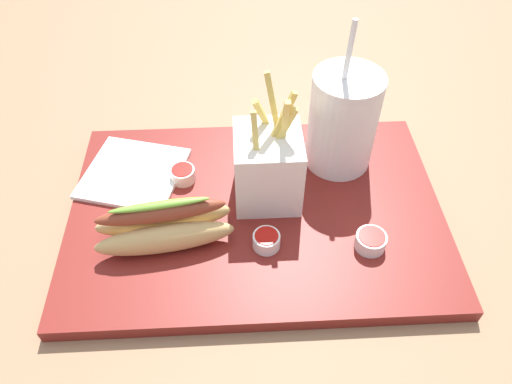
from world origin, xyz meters
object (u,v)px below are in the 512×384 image
fries_basket (268,166)px  ketchup_cup_3 (183,174)px  ketchup_cup_2 (371,240)px  napkin_stack (134,173)px  soda_cup (343,121)px  hot_dog_1 (164,225)px  ketchup_cup_1 (266,240)px

fries_basket → ketchup_cup_3: 0.13m
fries_basket → ketchup_cup_2: bearing=141.8°
ketchup_cup_3 → napkin_stack: ketchup_cup_3 is taller
soda_cup → hot_dog_1: size_ratio=1.24×
napkin_stack → ketchup_cup_1: bearing=143.4°
ketchup_cup_3 → napkin_stack: (0.07, -0.01, -0.01)m
fries_basket → ketchup_cup_2: size_ratio=4.63×
soda_cup → ketchup_cup_1: soda_cup is taller
ketchup_cup_1 → ketchup_cup_3: same height
soda_cup → fries_basket: 0.12m
fries_basket → ketchup_cup_2: (-0.12, 0.10, -0.04)m
soda_cup → ketchup_cup_3: bearing=7.8°
soda_cup → ketchup_cup_1: 0.20m
soda_cup → ketchup_cup_3: 0.23m
fries_basket → ketchup_cup_3: bearing=-15.8°
hot_dog_1 → ketchup_cup_3: hot_dog_1 is taller
ketchup_cup_1 → napkin_stack: ketchup_cup_1 is taller
soda_cup → hot_dog_1: soda_cup is taller
ketchup_cup_1 → ketchup_cup_2: (-0.13, 0.01, 0.00)m
ketchup_cup_2 → ketchup_cup_3: (0.24, -0.13, -0.00)m
ketchup_cup_2 → napkin_stack: size_ratio=0.29×
ketchup_cup_3 → hot_dog_1: bearing=81.2°
ketchup_cup_2 → fries_basket: bearing=-38.2°
ketchup_cup_1 → napkin_stack: (0.18, -0.13, -0.01)m
napkin_stack → hot_dog_1: bearing=115.2°
napkin_stack → ketchup_cup_2: bearing=155.4°
soda_cup → ketchup_cup_1: (0.11, 0.15, -0.06)m
ketchup_cup_2 → ketchup_cup_3: same height
ketchup_cup_3 → ketchup_cup_2: bearing=151.6°
hot_dog_1 → ketchup_cup_3: 0.11m
hot_dog_1 → napkin_stack: hot_dog_1 is taller
ketchup_cup_1 → ketchup_cup_3: bearing=-48.0°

